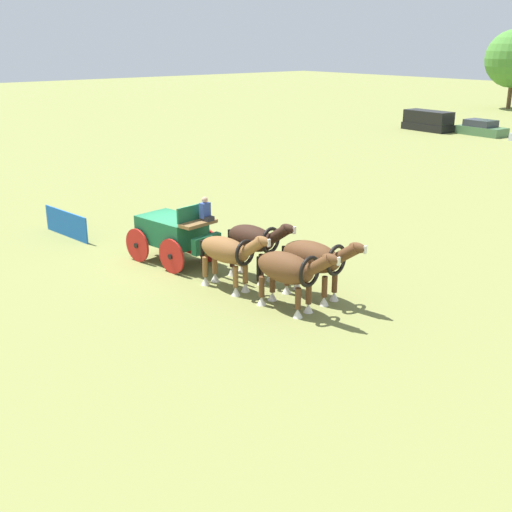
{
  "coord_description": "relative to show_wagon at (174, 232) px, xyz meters",
  "views": [
    {
      "loc": [
        19.86,
        -12.12,
        7.98
      ],
      "look_at": [
        4.26,
        0.58,
        1.2
      ],
      "focal_mm": 45.28,
      "sensor_mm": 36.0,
      "label": 1
    }
  ],
  "objects": [
    {
      "name": "parked_vehicle_b",
      "position": [
        -11.94,
        39.04,
        -0.61
      ],
      "size": [
        4.25,
        2.12,
        1.31
      ],
      "color": "#477047",
      "rests_on": "ground"
    },
    {
      "name": "draft_horse_lead_near",
      "position": [
        5.83,
        1.56,
        0.17
      ],
      "size": [
        3.2,
        1.31,
        2.21
      ],
      "color": "brown",
      "rests_on": "ground"
    },
    {
      "name": "draft_horse_lead_off",
      "position": [
        6.04,
        0.27,
        0.13
      ],
      "size": [
        3.11,
        1.26,
        2.17
      ],
      "color": "brown",
      "rests_on": "ground"
    },
    {
      "name": "parked_vehicle_a",
      "position": [
        -16.73,
        37.86,
        -0.31
      ],
      "size": [
        4.77,
        2.18,
        1.79
      ],
      "color": "black",
      "rests_on": "ground"
    },
    {
      "name": "show_wagon",
      "position": [
        0.0,
        0.0,
        0.0
      ],
      "size": [
        5.51,
        2.32,
        2.67
      ],
      "color": "#195B38",
      "rests_on": "ground"
    },
    {
      "name": "draft_horse_rear_near",
      "position": [
        3.27,
        1.16,
        0.22
      ],
      "size": [
        3.0,
        1.19,
        2.28
      ],
      "color": "#331E14",
      "rests_on": "ground"
    },
    {
      "name": "ground_plane",
      "position": [
        -0.15,
        -0.03,
        -1.18
      ],
      "size": [
        220.0,
        220.0,
        0.0
      ],
      "primitive_type": "plane",
      "color": "olive"
    },
    {
      "name": "sponsor_banner",
      "position": [
        -5.77,
        -1.77,
        -0.63
      ],
      "size": [
        3.19,
        0.43,
        1.1
      ],
      "primitive_type": "cube",
      "rotation": [
        0.0,
        0.0,
        0.12
      ],
      "color": "#1959B2",
      "rests_on": "ground"
    },
    {
      "name": "draft_horse_rear_off",
      "position": [
        3.48,
        -0.12,
        0.12
      ],
      "size": [
        3.09,
        1.16,
        2.16
      ],
      "color": "brown",
      "rests_on": "ground"
    }
  ]
}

